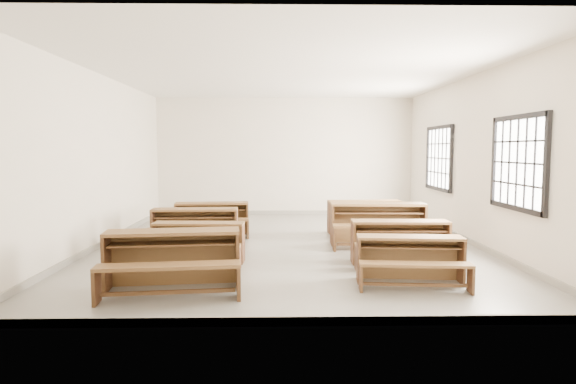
{
  "coord_description": "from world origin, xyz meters",
  "views": [
    {
      "loc": [
        -0.18,
        -9.02,
        1.81
      ],
      "look_at": [
        0.0,
        0.0,
        1.0
      ],
      "focal_mm": 30.0,
      "sensor_mm": 36.0,
      "label": 1
    }
  ],
  "objects_px": {
    "desk_set_7": "(365,214)",
    "desk_set_1": "(198,240)",
    "desk_set_0": "(173,256)",
    "desk_set_3": "(212,216)",
    "desk_set_2": "(195,225)",
    "desk_set_5": "(400,239)",
    "desk_set_4": "(410,256)",
    "desk_set_6": "(378,221)"
  },
  "relations": [
    {
      "from": "desk_set_4",
      "to": "desk_set_5",
      "type": "relative_size",
      "value": 0.95
    },
    {
      "from": "desk_set_6",
      "to": "desk_set_4",
      "type": "bearing_deg",
      "value": -90.21
    },
    {
      "from": "desk_set_2",
      "to": "desk_set_6",
      "type": "distance_m",
      "value": 3.43
    },
    {
      "from": "desk_set_3",
      "to": "desk_set_4",
      "type": "xyz_separation_m",
      "value": [
        3.17,
        -3.71,
        -0.03
      ]
    },
    {
      "from": "desk_set_6",
      "to": "desk_set_3",
      "type": "bearing_deg",
      "value": 162.87
    },
    {
      "from": "desk_set_2",
      "to": "desk_set_5",
      "type": "height_order",
      "value": "desk_set_2"
    },
    {
      "from": "desk_set_4",
      "to": "desk_set_7",
      "type": "height_order",
      "value": "desk_set_7"
    },
    {
      "from": "desk_set_2",
      "to": "desk_set_4",
      "type": "height_order",
      "value": "desk_set_2"
    },
    {
      "from": "desk_set_3",
      "to": "desk_set_7",
      "type": "height_order",
      "value": "desk_set_7"
    },
    {
      "from": "desk_set_0",
      "to": "desk_set_7",
      "type": "xyz_separation_m",
      "value": [
        3.21,
        4.12,
        -0.04
      ]
    },
    {
      "from": "desk_set_5",
      "to": "desk_set_7",
      "type": "xyz_separation_m",
      "value": [
        -0.07,
        2.79,
        0.01
      ]
    },
    {
      "from": "desk_set_0",
      "to": "desk_set_7",
      "type": "height_order",
      "value": "desk_set_0"
    },
    {
      "from": "desk_set_3",
      "to": "desk_set_6",
      "type": "xyz_separation_m",
      "value": [
        3.27,
        -1.14,
        0.06
      ]
    },
    {
      "from": "desk_set_4",
      "to": "desk_set_5",
      "type": "xyz_separation_m",
      "value": [
        0.15,
        1.1,
        0.03
      ]
    },
    {
      "from": "desk_set_2",
      "to": "desk_set_3",
      "type": "height_order",
      "value": "desk_set_2"
    },
    {
      "from": "desk_set_4",
      "to": "desk_set_6",
      "type": "distance_m",
      "value": 2.58
    },
    {
      "from": "desk_set_4",
      "to": "desk_set_7",
      "type": "xyz_separation_m",
      "value": [
        0.08,
        3.88,
        0.04
      ]
    },
    {
      "from": "desk_set_6",
      "to": "desk_set_7",
      "type": "relative_size",
      "value": 1.13
    },
    {
      "from": "desk_set_3",
      "to": "desk_set_6",
      "type": "height_order",
      "value": "desk_set_6"
    },
    {
      "from": "desk_set_3",
      "to": "desk_set_7",
      "type": "bearing_deg",
      "value": -1.89
    },
    {
      "from": "desk_set_1",
      "to": "desk_set_0",
      "type": "bearing_deg",
      "value": -90.75
    },
    {
      "from": "desk_set_2",
      "to": "desk_set_7",
      "type": "bearing_deg",
      "value": 19.68
    },
    {
      "from": "desk_set_3",
      "to": "desk_set_4",
      "type": "distance_m",
      "value": 4.88
    },
    {
      "from": "desk_set_5",
      "to": "desk_set_7",
      "type": "bearing_deg",
      "value": 93.2
    },
    {
      "from": "desk_set_2",
      "to": "desk_set_1",
      "type": "bearing_deg",
      "value": -79.96
    },
    {
      "from": "desk_set_2",
      "to": "desk_set_6",
      "type": "xyz_separation_m",
      "value": [
        3.43,
        0.06,
        0.05
      ]
    },
    {
      "from": "desk_set_0",
      "to": "desk_set_1",
      "type": "relative_size",
      "value": 1.22
    },
    {
      "from": "desk_set_1",
      "to": "desk_set_3",
      "type": "xyz_separation_m",
      "value": [
        -0.13,
        2.49,
        0.02
      ]
    },
    {
      "from": "desk_set_1",
      "to": "desk_set_6",
      "type": "xyz_separation_m",
      "value": [
        3.15,
        1.35,
        0.09
      ]
    },
    {
      "from": "desk_set_1",
      "to": "desk_set_6",
      "type": "distance_m",
      "value": 3.43
    },
    {
      "from": "desk_set_7",
      "to": "desk_set_1",
      "type": "bearing_deg",
      "value": -142.08
    },
    {
      "from": "desk_set_5",
      "to": "desk_set_7",
      "type": "relative_size",
      "value": 0.97
    },
    {
      "from": "desk_set_2",
      "to": "desk_set_5",
      "type": "bearing_deg",
      "value": -24.39
    },
    {
      "from": "desk_set_0",
      "to": "desk_set_2",
      "type": "distance_m",
      "value": 2.76
    },
    {
      "from": "desk_set_2",
      "to": "desk_set_3",
      "type": "bearing_deg",
      "value": 80.41
    },
    {
      "from": "desk_set_0",
      "to": "desk_set_3",
      "type": "height_order",
      "value": "desk_set_0"
    },
    {
      "from": "desk_set_0",
      "to": "desk_set_2",
      "type": "xyz_separation_m",
      "value": [
        -0.2,
        2.75,
        -0.03
      ]
    },
    {
      "from": "desk_set_7",
      "to": "desk_set_0",
      "type": "bearing_deg",
      "value": -130.43
    },
    {
      "from": "desk_set_3",
      "to": "desk_set_6",
      "type": "distance_m",
      "value": 3.47
    },
    {
      "from": "desk_set_2",
      "to": "desk_set_3",
      "type": "relative_size",
      "value": 1.01
    },
    {
      "from": "desk_set_3",
      "to": "desk_set_6",
      "type": "bearing_deg",
      "value": -24.09
    },
    {
      "from": "desk_set_2",
      "to": "desk_set_7",
      "type": "relative_size",
      "value": 1.01
    }
  ]
}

